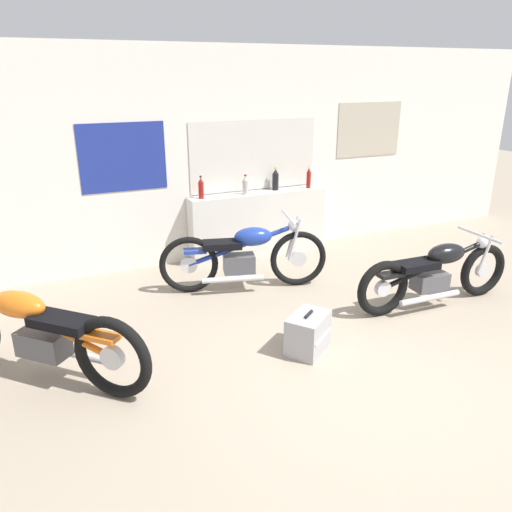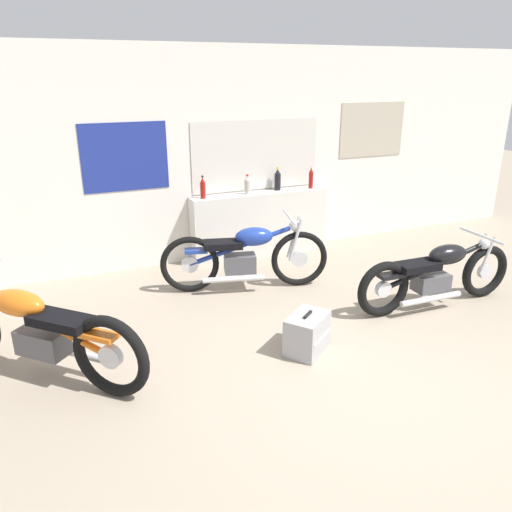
{
  "view_description": "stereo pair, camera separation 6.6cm",
  "coord_description": "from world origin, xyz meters",
  "px_view_note": "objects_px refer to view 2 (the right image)",
  "views": [
    {
      "loc": [
        -2.44,
        -2.83,
        2.46
      ],
      "look_at": [
        -0.5,
        1.5,
        0.7
      ],
      "focal_mm": 35.0,
      "sensor_mm": 36.0,
      "label": 1
    },
    {
      "loc": [
        -2.38,
        -2.86,
        2.46
      ],
      "look_at": [
        -0.5,
        1.5,
        0.7
      ],
      "focal_mm": 35.0,
      "sensor_mm": 36.0,
      "label": 2
    }
  ],
  "objects_px": {
    "motorcycle_orange": "(34,331)",
    "hard_case_silver": "(307,334)",
    "bottle_center": "(278,180)",
    "bottle_right_center": "(311,178)",
    "motorcycle_black": "(437,274)",
    "bottle_leftmost": "(203,188)",
    "motorcycle_blue": "(245,255)",
    "bottle_left_center": "(247,186)"
  },
  "relations": [
    {
      "from": "motorcycle_black",
      "to": "motorcycle_orange",
      "type": "bearing_deg",
      "value": 176.15
    },
    {
      "from": "bottle_left_center",
      "to": "bottle_center",
      "type": "height_order",
      "value": "bottle_center"
    },
    {
      "from": "bottle_leftmost",
      "to": "bottle_right_center",
      "type": "relative_size",
      "value": 0.95
    },
    {
      "from": "bottle_leftmost",
      "to": "motorcycle_orange",
      "type": "bearing_deg",
      "value": -136.65
    },
    {
      "from": "hard_case_silver",
      "to": "bottle_center",
      "type": "bearing_deg",
      "value": 70.2
    },
    {
      "from": "bottle_leftmost",
      "to": "bottle_center",
      "type": "bearing_deg",
      "value": 3.03
    },
    {
      "from": "bottle_leftmost",
      "to": "bottle_right_center",
      "type": "distance_m",
      "value": 1.59
    },
    {
      "from": "motorcycle_blue",
      "to": "bottle_right_center",
      "type": "bearing_deg",
      "value": 35.08
    },
    {
      "from": "bottle_leftmost",
      "to": "hard_case_silver",
      "type": "height_order",
      "value": "bottle_leftmost"
    },
    {
      "from": "bottle_right_center",
      "to": "motorcycle_black",
      "type": "distance_m",
      "value": 2.38
    },
    {
      "from": "bottle_leftmost",
      "to": "motorcycle_black",
      "type": "bearing_deg",
      "value": -49.85
    },
    {
      "from": "bottle_center",
      "to": "hard_case_silver",
      "type": "distance_m",
      "value": 2.93
    },
    {
      "from": "bottle_center",
      "to": "motorcycle_blue",
      "type": "relative_size",
      "value": 0.16
    },
    {
      "from": "motorcycle_orange",
      "to": "hard_case_silver",
      "type": "xyz_separation_m",
      "value": [
        2.29,
        -0.56,
        -0.25
      ]
    },
    {
      "from": "bottle_left_center",
      "to": "motorcycle_orange",
      "type": "bearing_deg",
      "value": -143.99
    },
    {
      "from": "motorcycle_black",
      "to": "bottle_center",
      "type": "bearing_deg",
      "value": 109.33
    },
    {
      "from": "hard_case_silver",
      "to": "bottle_right_center",
      "type": "bearing_deg",
      "value": 60.7
    },
    {
      "from": "motorcycle_black",
      "to": "hard_case_silver",
      "type": "height_order",
      "value": "motorcycle_black"
    },
    {
      "from": "bottle_center",
      "to": "bottle_right_center",
      "type": "relative_size",
      "value": 1.01
    },
    {
      "from": "motorcycle_orange",
      "to": "hard_case_silver",
      "type": "relative_size",
      "value": 3.16
    },
    {
      "from": "bottle_right_center",
      "to": "motorcycle_black",
      "type": "height_order",
      "value": "bottle_right_center"
    },
    {
      "from": "bottle_leftmost",
      "to": "bottle_center",
      "type": "xyz_separation_m",
      "value": [
        1.11,
        0.06,
        0.01
      ]
    },
    {
      "from": "bottle_left_center",
      "to": "hard_case_silver",
      "type": "height_order",
      "value": "bottle_left_center"
    },
    {
      "from": "bottle_left_center",
      "to": "motorcycle_blue",
      "type": "bearing_deg",
      "value": -113.84
    },
    {
      "from": "motorcycle_blue",
      "to": "hard_case_silver",
      "type": "height_order",
      "value": "motorcycle_blue"
    },
    {
      "from": "bottle_right_center",
      "to": "bottle_center",
      "type": "bearing_deg",
      "value": 170.26
    },
    {
      "from": "motorcycle_orange",
      "to": "motorcycle_black",
      "type": "bearing_deg",
      "value": -3.85
    },
    {
      "from": "motorcycle_orange",
      "to": "bottle_right_center",
      "type": "bearing_deg",
      "value": 28.11
    },
    {
      "from": "motorcycle_blue",
      "to": "hard_case_silver",
      "type": "distance_m",
      "value": 1.58
    },
    {
      "from": "bottle_right_center",
      "to": "motorcycle_orange",
      "type": "distance_m",
      "value": 4.27
    },
    {
      "from": "bottle_center",
      "to": "motorcycle_orange",
      "type": "distance_m",
      "value": 3.89
    },
    {
      "from": "bottle_leftmost",
      "to": "motorcycle_orange",
      "type": "height_order",
      "value": "bottle_leftmost"
    },
    {
      "from": "bottle_leftmost",
      "to": "bottle_left_center",
      "type": "distance_m",
      "value": 0.62
    },
    {
      "from": "bottle_leftmost",
      "to": "bottle_left_center",
      "type": "relative_size",
      "value": 1.12
    },
    {
      "from": "motorcycle_black",
      "to": "bottle_leftmost",
      "type": "bearing_deg",
      "value": 130.15
    },
    {
      "from": "motorcycle_blue",
      "to": "motorcycle_black",
      "type": "height_order",
      "value": "motorcycle_blue"
    },
    {
      "from": "motorcycle_blue",
      "to": "motorcycle_orange",
      "type": "distance_m",
      "value": 2.52
    },
    {
      "from": "bottle_leftmost",
      "to": "bottle_left_center",
      "type": "xyz_separation_m",
      "value": [
        0.62,
        -0.01,
        -0.01
      ]
    },
    {
      "from": "bottle_leftmost",
      "to": "motorcycle_blue",
      "type": "height_order",
      "value": "bottle_leftmost"
    },
    {
      "from": "bottle_leftmost",
      "to": "bottle_right_center",
      "type": "xyz_separation_m",
      "value": [
        1.59,
        -0.02,
        0.01
      ]
    },
    {
      "from": "motorcycle_black",
      "to": "hard_case_silver",
      "type": "relative_size",
      "value": 3.83
    },
    {
      "from": "bottle_left_center",
      "to": "bottle_center",
      "type": "distance_m",
      "value": 0.49
    }
  ]
}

